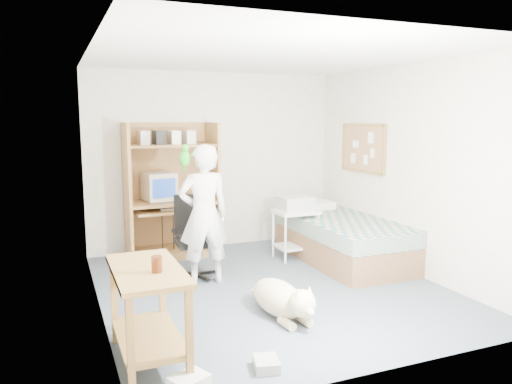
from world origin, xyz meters
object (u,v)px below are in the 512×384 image
Objects in this scene: computer_hutch at (171,196)px; printer_cart at (295,226)px; side_desk at (148,301)px; dog at (281,299)px; bed at (342,239)px; person at (204,215)px; office_chair at (193,248)px.

printer_cart is at bearing -27.79° from computer_hutch.
printer_cart is (2.34, 2.15, -0.06)m from side_desk.
printer_cart is at bearing 42.68° from side_desk.
dog is 2.03m from printer_cart.
person is at bearing -174.65° from bed.
computer_hutch is 1.66× the size of dog.
bed is at bearing 35.97° from dog.
bed is at bearing -172.31° from person.
computer_hutch is 3.08m from side_desk.
bed is 2.08m from dog.
computer_hutch reaches higher than office_chair.
person reaches higher than side_desk.
person reaches higher than printer_cart.
person is at bearing 101.26° from dog.
side_desk is at bearing -112.05° from office_chair.
person is at bearing 60.48° from side_desk.
office_chair is (0.03, -1.00, -0.48)m from computer_hutch.
person is (0.93, 1.64, 0.30)m from side_desk.
office_chair is 0.87× the size of dog.
side_desk is 1.90m from person.
bed is 1.28× the size of person.
side_desk is 3.18m from printer_cart.
person is (-1.92, -0.18, 0.50)m from bed.
printer_cart is (1.46, 0.22, 0.09)m from office_chair.
dog is (0.47, -2.52, -0.64)m from computer_hutch.
person is at bearing -78.65° from office_chair.
dog is at bearing 110.00° from person.
office_chair is at bearing 99.59° from dog.
side_desk is 1.41m from dog.
side_desk reaches higher than bed.
computer_hutch is at bearing 151.09° from printer_cart.
computer_hutch reaches higher than dog.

